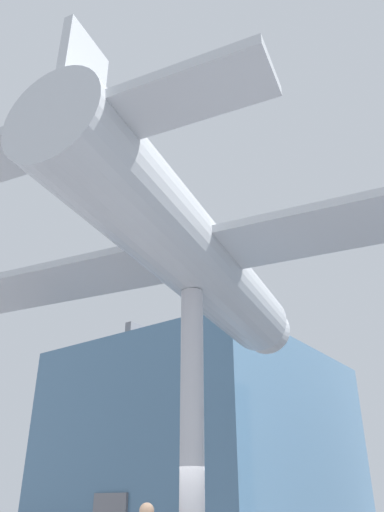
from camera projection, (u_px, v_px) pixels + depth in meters
The scene contains 3 objects.
glass_pavilion_left at pixel (208, 448), 25.66m from camera, with size 11.89×13.51×9.56m.
support_pylon_central at pixel (192, 436), 9.80m from camera, with size 0.48×0.48×6.12m.
suspended_airplane at pixel (194, 258), 11.69m from camera, with size 20.12×11.99×3.12m.
Camera 1 is at (6.19, -8.28, 1.82)m, focal length 35.00 mm.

